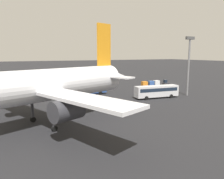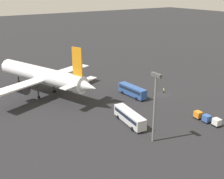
{
  "view_description": "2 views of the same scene",
  "coord_description": "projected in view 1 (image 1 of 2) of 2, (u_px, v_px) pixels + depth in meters",
  "views": [
    {
      "loc": [
        25.54,
        68.27,
        11.78
      ],
      "look_at": [
        0.51,
        17.74,
        2.47
      ],
      "focal_mm": 35.0,
      "sensor_mm": 36.0,
      "label": 1
    },
    {
      "loc": [
        -62.76,
        62.37,
        33.65
      ],
      "look_at": [
        2.62,
        18.73,
        4.69
      ],
      "focal_mm": 45.0,
      "sensor_mm": 36.0,
      "label": 2
    }
  ],
  "objects": [
    {
      "name": "ground_plane",
      "position": [
        90.0,
        89.0,
        73.46
      ],
      "size": [
        600.0,
        600.0,
        0.0
      ],
      "primitive_type": "plane",
      "color": "#232326"
    },
    {
      "name": "cargo_cart_orange",
      "position": [
        144.0,
        84.0,
        77.03
      ],
      "size": [
        2.18,
        1.91,
        2.06
      ],
      "rotation": [
        0.0,
        0.0,
        -0.12
      ],
      "color": "#38383D",
      "rests_on": "ground"
    },
    {
      "name": "worker_person",
      "position": [
        87.0,
        86.0,
        73.79
      ],
      "size": [
        0.38,
        0.38,
        1.74
      ],
      "color": "#1E1E2D",
      "rests_on": "ground"
    },
    {
      "name": "cargo_cart_blue",
      "position": [
        151.0,
        83.0,
        78.29
      ],
      "size": [
        2.18,
        1.91,
        2.06
      ],
      "rotation": [
        0.0,
        0.0,
        -0.12
      ],
      "color": "#38383D",
      "rests_on": "ground"
    },
    {
      "name": "airplane",
      "position": [
        33.0,
        87.0,
        33.68
      ],
      "size": [
        43.4,
        37.04,
        17.65
      ],
      "rotation": [
        0.0,
        0.0,
        0.36
      ],
      "color": "silver",
      "rests_on": "ground"
    },
    {
      "name": "light_pole",
      "position": [
        189.0,
        60.0,
        60.56
      ],
      "size": [
        2.8,
        0.7,
        16.38
      ],
      "color": "slate",
      "rests_on": "ground"
    },
    {
      "name": "shuttle_bus_near",
      "position": [
        87.0,
        88.0,
        62.71
      ],
      "size": [
        11.3,
        3.48,
        3.4
      ],
      "rotation": [
        0.0,
        0.0,
        0.06
      ],
      "color": "#2D5199",
      "rests_on": "ground"
    },
    {
      "name": "baggage_tug",
      "position": [
        166.0,
        83.0,
        82.13
      ],
      "size": [
        2.46,
        1.72,
        2.1
      ],
      "rotation": [
        0.0,
        0.0,
        -0.05
      ],
      "color": "#333338",
      "rests_on": "ground"
    },
    {
      "name": "cargo_cart_white",
      "position": [
        156.0,
        83.0,
        79.88
      ],
      "size": [
        2.18,
        1.91,
        2.06
      ],
      "rotation": [
        0.0,
        0.0,
        -0.12
      ],
      "color": "#38383D",
      "rests_on": "ground"
    },
    {
      "name": "shuttle_bus_far",
      "position": [
        157.0,
        91.0,
        58.26
      ],
      "size": [
        12.32,
        4.09,
        3.32
      ],
      "rotation": [
        0.0,
        0.0,
        -0.12
      ],
      "color": "silver",
      "rests_on": "ground"
    }
  ]
}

